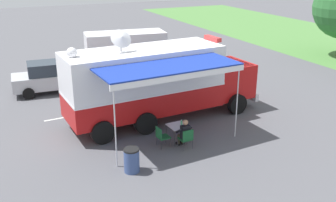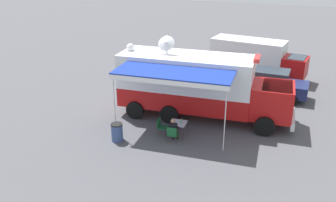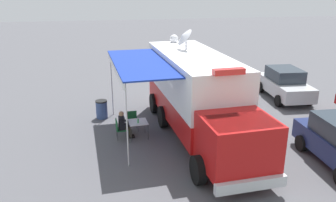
{
  "view_description": "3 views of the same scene",
  "coord_description": "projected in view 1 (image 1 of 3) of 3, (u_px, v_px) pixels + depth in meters",
  "views": [
    {
      "loc": [
        15.97,
        -6.13,
        7.31
      ],
      "look_at": [
        0.74,
        0.86,
        1.15
      ],
      "focal_mm": 41.86,
      "sensor_mm": 36.0,
      "label": 1
    },
    {
      "loc": [
        18.04,
        5.92,
        8.63
      ],
      "look_at": [
        2.03,
        -0.25,
        1.59
      ],
      "focal_mm": 39.13,
      "sensor_mm": 36.0,
      "label": 2
    },
    {
      "loc": [
        3.81,
        14.28,
        6.43
      ],
      "look_at": [
        1.02,
        -0.56,
        1.22
      ],
      "focal_mm": 36.81,
      "sensor_mm": 36.0,
      "label": 3
    }
  ],
  "objects": [
    {
      "name": "ground_plane",
      "position": [
        145.0,
        121.0,
        18.55
      ],
      "size": [
        100.0,
        100.0,
        0.0
      ],
      "primitive_type": "plane",
      "color": "#515156"
    },
    {
      "name": "lot_stripe",
      "position": [
        93.0,
        112.0,
        19.66
      ],
      "size": [
        0.44,
        4.8,
        0.01
      ],
      "primitive_type": "cube",
      "rotation": [
        0.0,
        0.0,
        0.07
      ],
      "color": "silver",
      "rests_on": "ground"
    },
    {
      "name": "command_truck",
      "position": [
        159.0,
        80.0,
        18.18
      ],
      "size": [
        5.36,
        9.63,
        4.53
      ],
      "color": "#B71414",
      "rests_on": "ground"
    },
    {
      "name": "folding_table",
      "position": [
        178.0,
        127.0,
        16.34
      ],
      "size": [
        0.85,
        0.85,
        0.73
      ],
      "color": "silver",
      "rests_on": "ground"
    },
    {
      "name": "water_bottle",
      "position": [
        182.0,
        122.0,
        16.34
      ],
      "size": [
        0.07,
        0.07,
        0.22
      ],
      "color": "#3F9959",
      "rests_on": "folding_table"
    },
    {
      "name": "folding_chair_at_table",
      "position": [
        186.0,
        138.0,
        15.7
      ],
      "size": [
        0.51,
        0.51,
        0.87
      ],
      "color": "#19562D",
      "rests_on": "ground"
    },
    {
      "name": "folding_chair_beside_table",
      "position": [
        161.0,
        135.0,
        15.89
      ],
      "size": [
        0.51,
        0.51,
        0.87
      ],
      "color": "#19562D",
      "rests_on": "ground"
    },
    {
      "name": "seated_responder",
      "position": [
        184.0,
        133.0,
        15.81
      ],
      "size": [
        0.68,
        0.58,
        1.25
      ],
      "color": "black",
      "rests_on": "ground"
    },
    {
      "name": "trash_bin",
      "position": [
        132.0,
        160.0,
        14.07
      ],
      "size": [
        0.57,
        0.57,
        0.91
      ],
      "color": "#384C7F",
      "rests_on": "ground"
    },
    {
      "name": "support_truck",
      "position": [
        134.0,
        51.0,
        26.26
      ],
      "size": [
        3.04,
        7.02,
        2.7
      ],
      "color": "white",
      "rests_on": "ground"
    },
    {
      "name": "car_behind_truck",
      "position": [
        50.0,
        77.0,
        22.39
      ],
      "size": [
        2.22,
        4.31,
        1.76
      ],
      "color": "#B2B5BA",
      "rests_on": "ground"
    },
    {
      "name": "car_far_corner",
      "position": [
        182.0,
        70.0,
        23.86
      ],
      "size": [
        2.12,
        4.25,
        1.76
      ],
      "color": "navy",
      "rests_on": "ground"
    }
  ]
}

